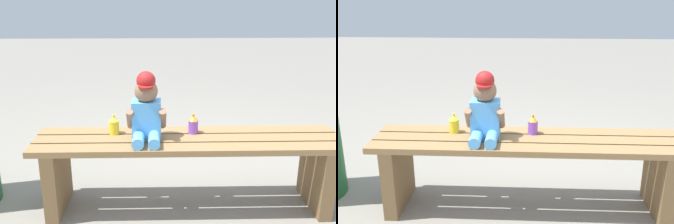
{
  "view_description": "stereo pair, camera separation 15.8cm",
  "coord_description": "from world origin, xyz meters",
  "views": [
    {
      "loc": [
        -0.18,
        -2.18,
        1.35
      ],
      "look_at": [
        -0.13,
        -0.05,
        0.65
      ],
      "focal_mm": 41.88,
      "sensor_mm": 36.0,
      "label": 1
    },
    {
      "loc": [
        -0.02,
        -2.17,
        1.35
      ],
      "look_at": [
        -0.13,
        -0.05,
        0.65
      ],
      "focal_mm": 41.88,
      "sensor_mm": 36.0,
      "label": 2
    }
  ],
  "objects": [
    {
      "name": "park_bench",
      "position": [
        0.0,
        0.0,
        0.33
      ],
      "size": [
        1.85,
        0.4,
        0.47
      ],
      "color": "olive",
      "rests_on": "ground_plane"
    },
    {
      "name": "sippy_cup_left",
      "position": [
        -0.45,
        0.08,
        0.53
      ],
      "size": [
        0.06,
        0.06,
        0.12
      ],
      "color": "yellow",
      "rests_on": "park_bench"
    },
    {
      "name": "child_figure",
      "position": [
        -0.25,
        -0.01,
        0.64
      ],
      "size": [
        0.23,
        0.27,
        0.4
      ],
      "color": "#59A5E5",
      "rests_on": "park_bench"
    },
    {
      "name": "ground_plane",
      "position": [
        0.0,
        0.0,
        0.0
      ],
      "size": [
        16.0,
        16.0,
        0.0
      ],
      "primitive_type": "plane",
      "color": "gray"
    },
    {
      "name": "sippy_cup_right",
      "position": [
        0.03,
        0.08,
        0.53
      ],
      "size": [
        0.06,
        0.06,
        0.12
      ],
      "color": "#8C4CCC",
      "rests_on": "park_bench"
    }
  ]
}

